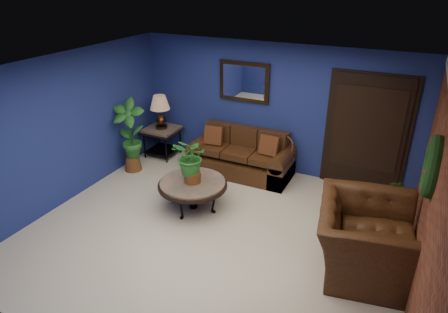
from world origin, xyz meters
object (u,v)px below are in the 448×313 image
at_px(table_lamp, 160,108).
at_px(armchair, 366,239).
at_px(sofa, 242,158).
at_px(coffee_table, 193,185).
at_px(side_chair, 282,156).
at_px(end_table, 162,134).

height_order(table_lamp, armchair, table_lamp).
bearing_deg(sofa, armchair, -36.26).
xyz_separation_m(coffee_table, armchair, (2.81, -0.33, 0.03)).
xyz_separation_m(table_lamp, side_chair, (2.65, 0.06, -0.58)).
distance_m(sofa, end_table, 1.86).
relative_size(coffee_table, end_table, 1.67).
height_order(coffee_table, armchair, armchair).
xyz_separation_m(end_table, side_chair, (2.65, 0.06, 0.01)).
height_order(table_lamp, side_chair, table_lamp).
height_order(sofa, coffee_table, sofa).
distance_m(table_lamp, armchair, 4.87).
distance_m(sofa, table_lamp, 2.01).
relative_size(end_table, table_lamp, 1.01).
distance_m(sofa, coffee_table, 1.60).
distance_m(side_chair, armchair, 2.65).
height_order(side_chair, armchair, armchair).
relative_size(coffee_table, table_lamp, 1.69).
distance_m(sofa, side_chair, 0.82).
distance_m(end_table, armchair, 4.83).
xyz_separation_m(coffee_table, end_table, (-1.64, 1.55, 0.05)).
distance_m(coffee_table, side_chair, 1.90).
distance_m(coffee_table, table_lamp, 2.35).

